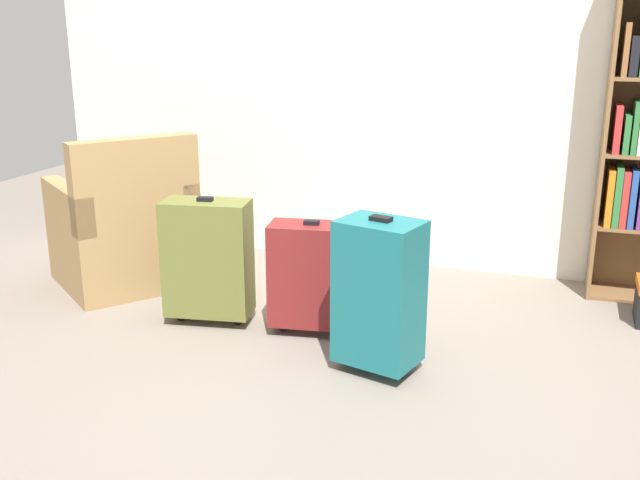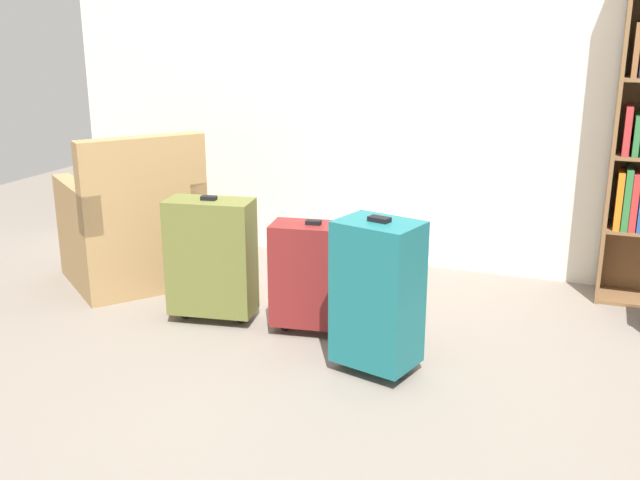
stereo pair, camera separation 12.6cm
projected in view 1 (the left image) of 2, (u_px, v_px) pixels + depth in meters
The scene contains 7 objects.
ground_plane at pixel (326, 393), 3.06m from camera, with size 8.65×8.65×0.00m, color slate.
back_wall at pixel (422, 56), 4.37m from camera, with size 4.94×0.10×2.60m, color silver.
armchair at pixel (125, 232), 4.25m from camera, with size 0.98×0.98×0.90m.
mug at pixel (218, 279), 4.28m from camera, with size 0.12×0.08×0.10m.
suitcase_teal at pixel (379, 292), 3.16m from camera, with size 0.40×0.33×0.71m.
suitcase_dark_red at pixel (312, 275), 3.58m from camera, with size 0.44×0.26×0.58m.
suitcase_olive at pixel (208, 258), 3.70m from camera, with size 0.46×0.28×0.66m.
Camera 1 is at (0.85, -2.62, 1.49)m, focal length 41.03 mm.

